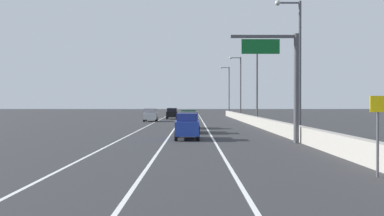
# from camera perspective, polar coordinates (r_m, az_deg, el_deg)

# --- Properties ---
(ground_plane) EXTENTS (320.00, 320.00, 0.00)m
(ground_plane) POSITION_cam_1_polar(r_m,az_deg,el_deg) (67.27, 0.04, -1.75)
(ground_plane) COLOR #2D2D30
(lane_stripe_left) EXTENTS (0.16, 130.00, 0.00)m
(lane_stripe_left) POSITION_cam_1_polar(r_m,az_deg,el_deg) (58.53, -5.34, -2.10)
(lane_stripe_left) COLOR silver
(lane_stripe_left) RESTS_ON ground_plane
(lane_stripe_center) EXTENTS (0.16, 130.00, 0.00)m
(lane_stripe_center) POSITION_cam_1_polar(r_m,az_deg,el_deg) (58.31, -1.91, -2.11)
(lane_stripe_center) COLOR silver
(lane_stripe_center) RESTS_ON ground_plane
(lane_stripe_right) EXTENTS (0.16, 130.00, 0.00)m
(lane_stripe_right) POSITION_cam_1_polar(r_m,az_deg,el_deg) (58.30, 1.53, -2.11)
(lane_stripe_right) COLOR silver
(lane_stripe_right) RESTS_ON ground_plane
(jersey_barrier_right) EXTENTS (0.60, 120.00, 1.10)m
(jersey_barrier_right) POSITION_cam_1_polar(r_m,az_deg,el_deg) (43.96, 10.11, -2.27)
(jersey_barrier_right) COLOR #9E998E
(jersey_barrier_right) RESTS_ON ground_plane
(overhead_sign_gantry) EXTENTS (4.68, 0.36, 7.50)m
(overhead_sign_gantry) POSITION_cam_1_polar(r_m,az_deg,el_deg) (32.72, 11.27, 4.07)
(overhead_sign_gantry) COLOR #47474C
(overhead_sign_gantry) RESTS_ON ground_plane
(speed_advisory_sign) EXTENTS (0.60, 0.11, 3.00)m
(speed_advisory_sign) POSITION_cam_1_polar(r_m,az_deg,el_deg) (18.55, 21.63, -2.44)
(speed_advisory_sign) COLOR #4C4C51
(speed_advisory_sign) RESTS_ON ground_plane
(lamp_post_right_second) EXTENTS (2.14, 0.44, 11.06)m
(lamp_post_right_second) POSITION_cam_1_polar(r_m,az_deg,el_deg) (38.95, 12.59, 5.82)
(lamp_post_right_second) COLOR #4C4C51
(lamp_post_right_second) RESTS_ON ground_plane
(lamp_post_right_third) EXTENTS (2.14, 0.44, 11.06)m
(lamp_post_right_third) POSITION_cam_1_polar(r_m,az_deg,el_deg) (61.28, 7.64, 3.90)
(lamp_post_right_third) COLOR #4C4C51
(lamp_post_right_third) RESTS_ON ground_plane
(lamp_post_right_fourth) EXTENTS (2.14, 0.44, 11.06)m
(lamp_post_right_fourth) POSITION_cam_1_polar(r_m,az_deg,el_deg) (83.90, 5.72, 3.00)
(lamp_post_right_fourth) COLOR #4C4C51
(lamp_post_right_fourth) RESTS_ON ground_plane
(lamp_post_right_fifth) EXTENTS (2.14, 0.44, 11.06)m
(lamp_post_right_fifth) POSITION_cam_1_polar(r_m,az_deg,el_deg) (106.56, 4.35, 2.49)
(lamp_post_right_fifth) COLOR #4C4C51
(lamp_post_right_fifth) RESTS_ON ground_plane
(car_black_0) EXTENTS (1.94, 4.70, 1.91)m
(car_black_0) POSITION_cam_1_polar(r_m,az_deg,el_deg) (81.54, -2.49, -0.67)
(car_black_0) COLOR black
(car_black_0) RESTS_ON ground_plane
(car_gray_1) EXTENTS (2.01, 4.64, 1.94)m
(car_gray_1) POSITION_cam_1_polar(r_m,az_deg,el_deg) (43.26, -0.37, -1.75)
(car_gray_1) COLOR slate
(car_gray_1) RESTS_ON ground_plane
(car_blue_2) EXTENTS (1.83, 4.57, 1.99)m
(car_blue_2) POSITION_cam_1_polar(r_m,az_deg,el_deg) (35.50, -0.66, -2.23)
(car_blue_2) COLOR #1E389E
(car_blue_2) RESTS_ON ground_plane
(car_silver_3) EXTENTS (2.03, 4.74, 1.95)m
(car_silver_3) POSITION_cam_1_polar(r_m,az_deg,el_deg) (70.71, -5.11, -0.85)
(car_silver_3) COLOR #B7B7BC
(car_silver_3) RESTS_ON ground_plane
(car_green_4) EXTENTS (1.90, 4.10, 2.01)m
(car_green_4) POSITION_cam_1_polar(r_m,az_deg,el_deg) (51.04, -0.49, -1.37)
(car_green_4) COLOR #196033
(car_green_4) RESTS_ON ground_plane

